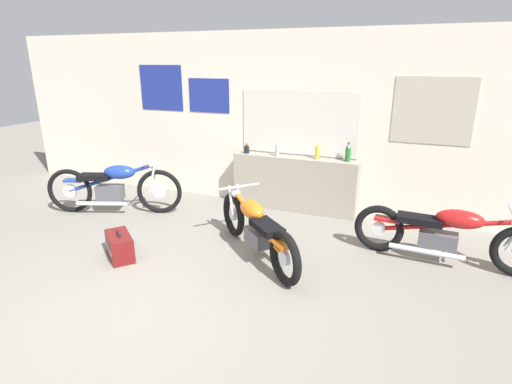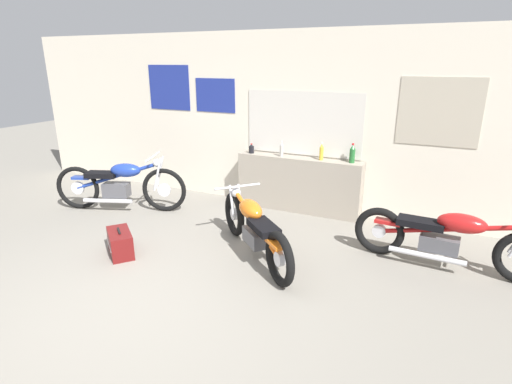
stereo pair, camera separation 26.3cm
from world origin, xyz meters
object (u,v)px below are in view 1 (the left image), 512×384
Objects in this scene: motorcycle_orange at (256,228)px; hard_case_darkred at (120,246)px; bottle_right_center at (348,153)px; bottle_leftmost at (247,149)px; motorcycle_red at (446,233)px; bottle_center at (317,151)px; bottle_left_center at (277,149)px; motorcycle_blue at (114,186)px.

hard_case_darkred is at bearing -157.01° from motorcycle_orange.
bottle_leftmost is at bearing -178.33° from bottle_right_center.
motorcycle_orange is 2.26m from motorcycle_red.
bottle_right_center is 0.14× the size of motorcycle_red.
bottle_center is 3.18m from hard_case_darkred.
motorcycle_red is at bearing -38.48° from bottle_right_center.
bottle_center is 0.17× the size of motorcycle_orange.
bottle_leftmost is at bearing 73.86° from hard_case_darkred.
motorcycle_orange is at bearing -79.10° from bottle_left_center.
bottle_leftmost is 3.25m from motorcycle_red.
hard_case_darkred is at bearing -133.70° from bottle_right_center.
motorcycle_orange is 0.77× the size of motorcycle_blue.
bottle_center is 3.26m from motorcycle_blue.
bottle_leftmost is 1.64m from bottle_right_center.
motorcycle_blue is at bearing -147.14° from bottle_leftmost.
motorcycle_orange is 1.71m from hard_case_darkred.
bottle_right_center is at bearing 141.52° from motorcycle_red.
motorcycle_blue reaches higher than motorcycle_red.
bottle_right_center reaches higher than motorcycle_orange.
bottle_leftmost is at bearing 160.85° from motorcycle_red.
bottle_center is at bearing 2.89° from bottle_left_center.
bottle_center is at bearing 21.63° from motorcycle_blue.
bottle_left_center is at bearing -1.59° from bottle_leftmost.
bottle_center is at bearing 0.85° from bottle_leftmost.
bottle_center is at bearing 52.19° from hard_case_darkred.
bottle_leftmost is 0.07× the size of motorcycle_red.
bottle_right_center is at bearing 3.26° from bottle_left_center.
bottle_left_center reaches higher than motorcycle_red.
bottle_right_center is 3.70m from motorcycle_blue.
bottle_left_center is 0.16× the size of motorcycle_orange.
bottle_left_center is at bearing -176.74° from bottle_right_center.
motorcycle_blue is 4.83m from motorcycle_red.
bottle_left_center is 1.86m from motorcycle_orange.
hard_case_darkred is at bearing -47.91° from motorcycle_blue.
motorcycle_orange is (-0.31, -1.75, -0.63)m from bottle_center.
bottle_leftmost is at bearing 178.41° from bottle_left_center.
bottle_left_center reaches higher than hard_case_darkred.
bottle_leftmost reaches higher than motorcycle_red.
bottle_right_center is (1.10, 0.06, 0.02)m from bottle_left_center.
bottle_center reaches higher than motorcycle_orange.
motorcycle_orange is at bearing -63.37° from bottle_leftmost.
bottle_center reaches higher than motorcycle_blue.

